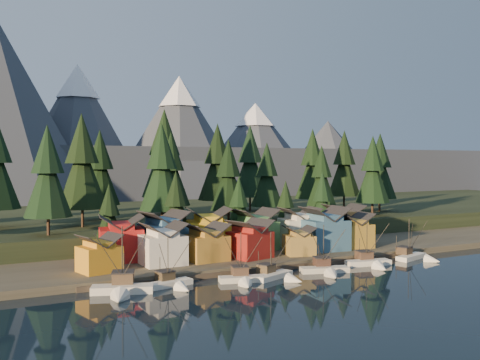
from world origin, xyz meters
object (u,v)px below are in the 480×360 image
boat_4 (326,264)px  boat_6 (416,252)px  boat_2 (243,272)px  house_back_0 (121,237)px  boat_0 (122,280)px  house_front_1 (163,243)px  boat_3 (278,270)px  house_front_0 (99,252)px  boat_1 (173,277)px  boat_5 (371,257)px  house_back_1 (164,233)px

boat_4 → boat_6: 27.73m
boat_2 → house_back_0: 30.21m
boat_0 → house_front_1: bearing=69.2°
boat_3 → boat_4: size_ratio=0.94×
boat_6 → house_front_0: boat_6 is taller
boat_6 → house_back_0: (-63.24, 22.57, 4.76)m
boat_1 → boat_6: (59.71, -0.45, 0.01)m
boat_5 → house_front_0: boat_5 is taller
house_back_0 → boat_4: bearing=-25.1°
boat_2 → house_front_1: (-9.90, 16.66, 4.06)m
boat_5 → house_front_1: size_ratio=1.30×
boat_2 → boat_5: boat_5 is taller
house_front_1 → house_back_1: house_back_1 is taller
boat_3 → house_back_0: (-24.00, 25.24, 4.85)m
boat_1 → house_front_1: (3.03, 13.88, 4.19)m
boat_3 → house_front_1: (-17.44, 17.00, 4.26)m
house_back_0 → boat_1: bearing=-70.7°
boat_1 → house_back_1: size_ratio=0.97×
boat_6 → house_back_1: size_ratio=1.03×
boat_4 → boat_5: bearing=25.1°
boat_0 → boat_5: size_ratio=1.13×
house_back_0 → boat_6: bearing=-9.4°
boat_1 → house_front_0: size_ratio=1.17×
house_back_0 → boat_5: bearing=-15.6°
boat_4 → house_front_1: 33.92m
boat_3 → boat_4: bearing=-21.6°
boat_4 → house_back_1: house_back_1 is taller
house_front_0 → house_back_1: size_ratio=0.83×
boat_3 → house_front_0: bearing=131.1°
boat_2 → boat_4: boat_4 is taller
boat_4 → boat_6: size_ratio=1.03×
boat_2 → boat_3: size_ratio=1.01×
boat_5 → boat_3: bearing=-164.9°
boat_2 → house_back_1: house_back_1 is taller
house_back_0 → house_front_1: bearing=-41.3°
boat_6 → house_front_1: (-56.68, 14.34, 4.18)m
house_front_1 → boat_6: bearing=-15.1°
boat_0 → house_back_1: size_ratio=1.24×
boat_3 → boat_6: size_ratio=0.96×
boat_6 → house_back_0: 67.32m
house_back_1 → house_front_0: bearing=-157.1°
boat_0 → house_back_1: 28.82m
boat_0 → boat_5: bearing=19.1°
boat_5 → house_front_1: (-42.32, 15.37, 4.04)m
boat_1 → house_back_0: size_ratio=0.97×
boat_2 → boat_5: 32.44m
house_back_0 → boat_0: bearing=-94.6°
boat_2 → boat_4: size_ratio=0.94×
boat_0 → boat_6: size_ratio=1.20×
boat_0 → boat_1: size_ratio=1.28×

